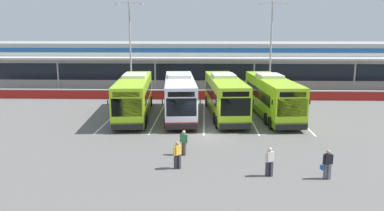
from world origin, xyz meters
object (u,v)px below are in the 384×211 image
(pedestrian_in_dark_coat, at_px, (269,161))
(pedestrian_near_bin, at_px, (184,142))
(lamp_post_west, at_px, (130,43))
(coach_bus_left_centre, at_px, (180,97))
(coach_bus_right_centre, at_px, (272,97))
(coach_bus_centre, at_px, (225,97))
(pedestrian_with_handbag, at_px, (327,164))
(lamp_post_centre, at_px, (271,43))
(pedestrian_child, at_px, (177,154))
(coach_bus_leftmost, at_px, (134,97))

(pedestrian_in_dark_coat, height_order, pedestrian_near_bin, same)
(lamp_post_west, bearing_deg, pedestrian_in_dark_coat, -63.77)
(coach_bus_left_centre, height_order, coach_bus_right_centre, same)
(coach_bus_right_centre, height_order, pedestrian_in_dark_coat, coach_bus_right_centre)
(coach_bus_centre, height_order, coach_bus_right_centre, same)
(coach_bus_centre, height_order, pedestrian_with_handbag, coach_bus_centre)
(coach_bus_left_centre, height_order, lamp_post_centre, lamp_post_centre)
(pedestrian_in_dark_coat, distance_m, pedestrian_near_bin, 5.92)
(pedestrian_with_handbag, relative_size, pedestrian_child, 1.00)
(pedestrian_near_bin, bearing_deg, lamp_post_centre, 67.81)
(pedestrian_near_bin, distance_m, lamp_post_west, 23.38)
(pedestrian_with_handbag, bearing_deg, pedestrian_in_dark_coat, 174.46)
(pedestrian_with_handbag, relative_size, lamp_post_west, 0.15)
(coach_bus_centre, bearing_deg, pedestrian_in_dark_coat, -83.40)
(coach_bus_left_centre, relative_size, pedestrian_in_dark_coat, 7.61)
(coach_bus_centre, relative_size, pedestrian_in_dark_coat, 7.61)
(coach_bus_leftmost, relative_size, pedestrian_near_bin, 7.61)
(coach_bus_leftmost, height_order, pedestrian_near_bin, coach_bus_leftmost)
(pedestrian_with_handbag, xyz_separation_m, pedestrian_in_dark_coat, (-3.02, 0.29, 0.02))
(coach_bus_leftmost, relative_size, lamp_post_west, 1.12)
(pedestrian_with_handbag, bearing_deg, lamp_post_west, 121.24)
(pedestrian_with_handbag, bearing_deg, lamp_post_centre, 87.41)
(coach_bus_left_centre, distance_m, coach_bus_centre, 4.13)
(coach_bus_leftmost, distance_m, lamp_post_west, 11.79)
(coach_bus_centre, xyz_separation_m, pedestrian_near_bin, (-3.14, -11.29, -0.91))
(coach_bus_left_centre, distance_m, pedestrian_with_handbag, 17.25)
(coach_bus_right_centre, bearing_deg, pedestrian_with_handbag, -88.32)
(coach_bus_centre, relative_size, lamp_post_west, 1.12)
(pedestrian_in_dark_coat, xyz_separation_m, pedestrian_near_bin, (-4.84, 3.41, 0.00))
(coach_bus_right_centre, bearing_deg, lamp_post_west, 145.41)
(coach_bus_leftmost, height_order, pedestrian_in_dark_coat, coach_bus_leftmost)
(coach_bus_left_centre, xyz_separation_m, pedestrian_near_bin, (0.98, -11.08, -0.91))
(lamp_post_west, xyz_separation_m, lamp_post_centre, (16.45, 0.64, 0.00))
(pedestrian_with_handbag, height_order, pedestrian_near_bin, same)
(coach_bus_centre, relative_size, pedestrian_with_handbag, 7.61)
(coach_bus_right_centre, xyz_separation_m, pedestrian_near_bin, (-7.42, -11.26, -0.91))
(coach_bus_centre, bearing_deg, coach_bus_leftmost, -176.93)
(coach_bus_right_centre, bearing_deg, coach_bus_left_centre, -178.77)
(pedestrian_in_dark_coat, bearing_deg, pedestrian_child, 169.31)
(pedestrian_child, bearing_deg, lamp_post_centre, 69.35)
(pedestrian_in_dark_coat, bearing_deg, lamp_post_centre, 80.70)
(coach_bus_left_centre, height_order, pedestrian_near_bin, coach_bus_left_centre)
(coach_bus_left_centre, xyz_separation_m, lamp_post_centre, (10.01, 11.06, 4.50))
(coach_bus_centre, xyz_separation_m, pedestrian_child, (-3.38, -13.74, -0.91))
(pedestrian_with_handbag, distance_m, pedestrian_child, 8.19)
(coach_bus_right_centre, distance_m, pedestrian_child, 15.73)
(coach_bus_left_centre, relative_size, pedestrian_child, 7.61)
(coach_bus_right_centre, xyz_separation_m, lamp_post_west, (-14.85, 10.24, 4.50))
(coach_bus_right_centre, relative_size, lamp_post_centre, 1.12)
(coach_bus_left_centre, height_order, pedestrian_with_handbag, coach_bus_left_centre)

